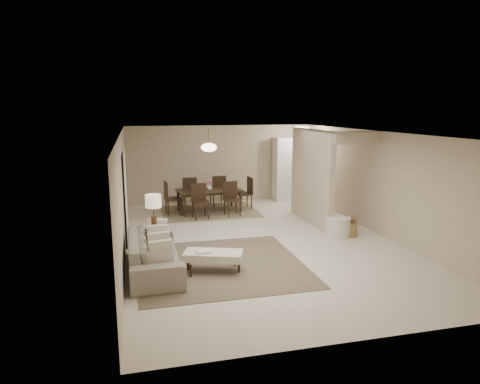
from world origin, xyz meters
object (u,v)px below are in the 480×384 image
object	(u,v)px
pantry_cabinet	(292,169)
round_pouf	(338,227)
ottoman_bench	(213,256)
side_table	(155,245)
wicker_basket	(349,229)
sofa	(154,254)
dining_table	(210,201)

from	to	relation	value
pantry_cabinet	round_pouf	size ratio (longest dim) A/B	3.46
ottoman_bench	round_pouf	size ratio (longest dim) A/B	1.96
side_table	wicker_basket	distance (m)	4.66
round_pouf	wicker_basket	distance (m)	0.30
sofa	ottoman_bench	bearing A→B (deg)	-106.29
side_table	round_pouf	world-z (taller)	side_table
sofa	ottoman_bench	distance (m)	1.12
round_pouf	side_table	bearing A→B (deg)	-173.57
round_pouf	dining_table	distance (m)	4.12
ottoman_bench	sofa	bearing A→B (deg)	-175.94
pantry_cabinet	wicker_basket	world-z (taller)	pantry_cabinet
sofa	round_pouf	xyz separation A→B (m)	(4.39, 1.21, -0.11)
sofa	round_pouf	distance (m)	4.55
sofa	round_pouf	size ratio (longest dim) A/B	3.88
pantry_cabinet	sofa	size ratio (longest dim) A/B	0.89
ottoman_bench	wicker_basket	bearing A→B (deg)	42.02
round_pouf	dining_table	world-z (taller)	dining_table
ottoman_bench	side_table	world-z (taller)	side_table
ottoman_bench	wicker_basket	distance (m)	3.90
sofa	ottoman_bench	world-z (taller)	sofa
wicker_basket	dining_table	world-z (taller)	dining_table
ottoman_bench	side_table	size ratio (longest dim) A/B	2.07
pantry_cabinet	ottoman_bench	distance (m)	6.90
sofa	side_table	world-z (taller)	sofa
side_table	wicker_basket	size ratio (longest dim) A/B	1.52
ottoman_bench	dining_table	distance (m)	4.80
wicker_basket	pantry_cabinet	bearing A→B (deg)	88.40
side_table	round_pouf	size ratio (longest dim) A/B	0.94
sofa	dining_table	size ratio (longest dim) A/B	1.25
round_pouf	ottoman_bench	bearing A→B (deg)	-155.54
side_table	ottoman_bench	bearing A→B (deg)	-44.83
pantry_cabinet	dining_table	distance (m)	3.22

